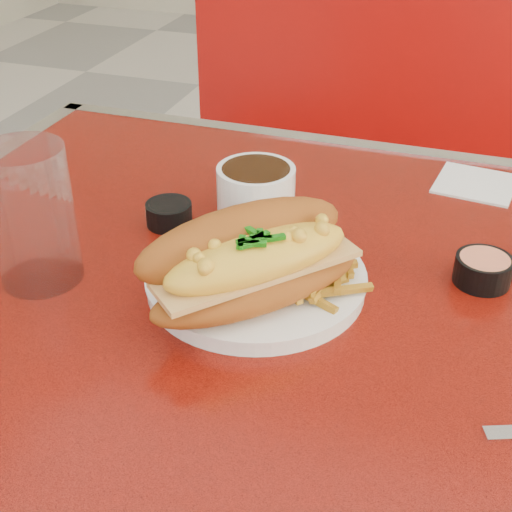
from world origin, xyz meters
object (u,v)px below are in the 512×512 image
(sauce_cup_left, at_px, (169,213))
(sauce_cup_right, at_px, (483,269))
(dinner_plate, at_px, (256,279))
(diner_table, at_px, (355,406))
(gravy_ramekin, at_px, (256,187))
(water_tumbler, at_px, (32,216))
(mac_hoagie, at_px, (252,260))
(fork, at_px, (314,278))
(booth_bench_far, at_px, (416,273))

(sauce_cup_left, xyz_separation_m, sauce_cup_right, (0.38, -0.01, 0.00))
(dinner_plate, bearing_deg, sauce_cup_right, 20.85)
(diner_table, height_order, sauce_cup_left, sauce_cup_left)
(gravy_ramekin, height_order, sauce_cup_left, gravy_ramekin)
(diner_table, relative_size, gravy_ramekin, 9.44)
(sauce_cup_left, bearing_deg, water_tumbler, -118.34)
(mac_hoagie, relative_size, fork, 1.97)
(booth_bench_far, xyz_separation_m, sauce_cup_right, (0.12, -0.74, 0.50))
(diner_table, height_order, booth_bench_far, booth_bench_far)
(mac_hoagie, xyz_separation_m, sauce_cup_left, (-0.16, 0.14, -0.05))
(water_tumbler, bearing_deg, sauce_cup_left, 61.66)
(fork, xyz_separation_m, sauce_cup_right, (0.17, 0.08, 0.00))
(diner_table, relative_size, sauce_cup_right, 18.34)
(diner_table, height_order, gravy_ramekin, gravy_ramekin)
(fork, relative_size, sauce_cup_right, 1.90)
(mac_hoagie, bearing_deg, diner_table, -19.01)
(fork, bearing_deg, diner_table, -70.69)
(mac_hoagie, height_order, fork, mac_hoagie)
(sauce_cup_right, bearing_deg, booth_bench_far, 98.84)
(booth_bench_far, bearing_deg, fork, -93.90)
(sauce_cup_left, height_order, water_tumbler, water_tumbler)
(booth_bench_far, xyz_separation_m, dinner_plate, (-0.12, -0.83, 0.49))
(dinner_plate, relative_size, mac_hoagie, 1.22)
(mac_hoagie, height_order, gravy_ramekin, mac_hoagie)
(mac_hoagie, distance_m, gravy_ramekin, 0.23)
(dinner_plate, relative_size, sauce_cup_right, 4.58)
(dinner_plate, bearing_deg, booth_bench_far, 81.92)
(dinner_plate, bearing_deg, fork, 11.35)
(diner_table, distance_m, sauce_cup_left, 0.33)
(mac_hoagie, distance_m, sauce_cup_left, 0.21)
(diner_table, height_order, fork, fork)
(gravy_ramekin, height_order, water_tumbler, water_tumbler)
(diner_table, height_order, sauce_cup_right, sauce_cup_right)
(booth_bench_far, distance_m, sauce_cup_left, 0.93)
(fork, height_order, sauce_cup_right, sauce_cup_right)
(booth_bench_far, distance_m, mac_hoagie, 1.03)
(mac_hoagie, xyz_separation_m, water_tumbler, (-0.24, -0.02, 0.02))
(booth_bench_far, distance_m, sauce_cup_right, 0.90)
(dinner_plate, distance_m, water_tumbler, 0.25)
(diner_table, distance_m, sauce_cup_right, 0.22)
(fork, bearing_deg, gravy_ramekin, 47.92)
(diner_table, xyz_separation_m, fork, (-0.06, -0.01, 0.18))
(mac_hoagie, xyz_separation_m, sauce_cup_right, (0.22, 0.13, -0.04))
(dinner_plate, distance_m, fork, 0.06)
(fork, xyz_separation_m, sauce_cup_left, (-0.21, 0.08, -0.00))
(booth_bench_far, height_order, sauce_cup_left, booth_bench_far)
(mac_hoagie, relative_size, sauce_cup_right, 3.75)
(gravy_ramekin, bearing_deg, sauce_cup_right, -16.16)
(dinner_plate, bearing_deg, mac_hoagie, -76.86)
(sauce_cup_right, bearing_deg, fork, -155.96)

